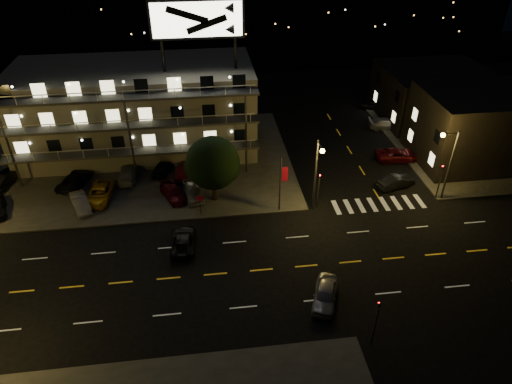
{
  "coord_description": "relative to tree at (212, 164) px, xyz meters",
  "views": [
    {
      "loc": [
        -2.14,
        -28.79,
        27.91
      ],
      "look_at": [
        2.55,
        8.0,
        2.8
      ],
      "focal_mm": 32.0,
      "sensor_mm": 36.0,
      "label": 1
    }
  ],
  "objects": [
    {
      "name": "side_car_2",
      "position": [
        24.26,
        14.15,
        -3.7
      ],
      "size": [
        5.24,
        2.77,
        1.45
      ],
      "primitive_type": "imported",
      "rotation": [
        0.0,
        0.0,
        1.42
      ],
      "color": "gray",
      "rests_on": "ground"
    },
    {
      "name": "lot_car_9",
      "position": [
        -3.02,
        5.01,
        -3.52
      ],
      "size": [
        2.46,
        4.8,
        1.51
      ],
      "primitive_type": "imported",
      "rotation": [
        0.0,
        0.0,
        2.95
      ],
      "color": "#540C13",
      "rests_on": "curb_nw"
    },
    {
      "name": "lot_car_8",
      "position": [
        -5.54,
        6.16,
        -3.59
      ],
      "size": [
        2.99,
        4.36,
        1.38
      ],
      "primitive_type": "imported",
      "rotation": [
        0.0,
        0.0,
        2.77
      ],
      "color": "black",
      "rests_on": "curb_nw"
    },
    {
      "name": "streetlight_ne",
      "position": [
        23.63,
        -2.83,
        0.53
      ],
      "size": [
        1.92,
        0.44,
        8.0
      ],
      "color": "#2D2D30",
      "rests_on": "ground"
    },
    {
      "name": "lot_car_7",
      "position": [
        -9.43,
        5.35,
        -3.57
      ],
      "size": [
        2.13,
        4.95,
        1.42
      ],
      "primitive_type": "imported",
      "rotation": [
        0.0,
        0.0,
        3.11
      ],
      "color": "gray",
      "rests_on": "curb_nw"
    },
    {
      "name": "tree",
      "position": [
        0.0,
        0.0,
        0.0
      ],
      "size": [
        5.72,
        5.51,
        7.2
      ],
      "color": "black",
      "rests_on": "curb_nw"
    },
    {
      "name": "signal_nw",
      "position": [
        10.5,
        -2.63,
        -1.86
      ],
      "size": [
        0.2,
        0.27,
        4.6
      ],
      "color": "#2D2D30",
      "rests_on": "ground"
    },
    {
      "name": "banner_north",
      "position": [
        6.58,
        -2.73,
        -1.0
      ],
      "size": [
        0.83,
        0.16,
        6.4
      ],
      "color": "#2D2D30",
      "rests_on": "ground"
    },
    {
      "name": "side_car_0",
      "position": [
        20.04,
        -0.0,
        -3.72
      ],
      "size": [
        4.55,
        2.64,
        1.42
      ],
      "primitive_type": "imported",
      "rotation": [
        0.0,
        0.0,
        1.85
      ],
      "color": "black",
      "rests_on": "ground"
    },
    {
      "name": "side_car_1",
      "position": [
        22.42,
        5.74,
        -3.7
      ],
      "size": [
        5.35,
        2.74,
        1.45
      ],
      "primitive_type": "imported",
      "rotation": [
        0.0,
        0.0,
        1.5
      ],
      "color": "#540C13",
      "rests_on": "ground"
    },
    {
      "name": "signal_sw",
      "position": [
        10.5,
        -19.62,
        -1.86
      ],
      "size": [
        0.2,
        0.27,
        4.6
      ],
      "color": "#2D2D30",
      "rests_on": "ground"
    },
    {
      "name": "road_car_east",
      "position": [
        8.07,
        -15.27,
        -3.68
      ],
      "size": [
        3.2,
        4.71,
        1.49
      ],
      "primitive_type": "imported",
      "rotation": [
        0.0,
        0.0,
        -0.37
      ],
      "color": "gray",
      "rests_on": "ground"
    },
    {
      "name": "side_car_3",
      "position": [
        24.61,
        20.65,
        -3.81
      ],
      "size": [
        3.88,
        2.67,
        1.23
      ],
      "primitive_type": "imported",
      "rotation": [
        0.0,
        0.0,
        1.19
      ],
      "color": "black",
      "rests_on": "ground"
    },
    {
      "name": "motel",
      "position": [
        -8.45,
        12.76,
        0.92
      ],
      "size": [
        28.0,
        13.8,
        18.1
      ],
      "color": "gray",
      "rests_on": "ground"
    },
    {
      "name": "streetlight_nc",
      "position": [
        10.0,
        -3.19,
        0.53
      ],
      "size": [
        0.44,
        1.92,
        8.0
      ],
      "color": "#2D2D30",
      "rests_on": "ground"
    },
    {
      "name": "lot_car_3",
      "position": [
        -4.32,
        0.83,
        -3.65
      ],
      "size": [
        3.39,
        4.65,
        1.25
      ],
      "primitive_type": "imported",
      "rotation": [
        0.0,
        0.0,
        0.43
      ],
      "color": "#540C13",
      "rests_on": "curb_nw"
    },
    {
      "name": "side_bldg_back",
      "position": [
        31.48,
        16.87,
        -0.93
      ],
      "size": [
        14.06,
        12.0,
        7.0
      ],
      "color": "black",
      "rests_on": "ground"
    },
    {
      "name": "signal_ne",
      "position": [
        23.49,
        -2.63,
        -1.86
      ],
      "size": [
        0.27,
        0.2,
        4.6
      ],
      "color": "#2D2D30",
      "rests_on": "ground"
    },
    {
      "name": "lot_car_6",
      "position": [
        -15.17,
        4.61,
        -3.59
      ],
      "size": [
        3.71,
        5.4,
        1.37
      ],
      "primitive_type": "imported",
      "rotation": [
        0.0,
        0.0,
        2.82
      ],
      "color": "black",
      "rests_on": "curb_nw"
    },
    {
      "name": "side_bldg_front",
      "position": [
        31.48,
        4.87,
        -0.18
      ],
      "size": [
        14.06,
        10.0,
        8.5
      ],
      "color": "black",
      "rests_on": "ground"
    },
    {
      "name": "road_car_west",
      "position": [
        -3.21,
        -7.1,
        -3.77
      ],
      "size": [
        2.43,
        4.82,
        1.31
      ],
      "primitive_type": "imported",
      "rotation": [
        0.0,
        0.0,
        3.09
      ],
      "color": "black",
      "rests_on": "ground"
    },
    {
      "name": "lot_car_1",
      "position": [
        -13.7,
        0.1,
        -3.6
      ],
      "size": [
        2.92,
        4.37,
        1.36
      ],
      "primitive_type": "imported",
      "rotation": [
        0.0,
        0.0,
        0.39
      ],
      "color": "gray",
      "rests_on": "curb_nw"
    },
    {
      "name": "lot_car_5",
      "position": [
        -22.87,
        5.81,
        -3.51
      ],
      "size": [
        2.57,
        4.91,
        1.54
      ],
      "primitive_type": "imported",
      "rotation": [
        0.0,
        0.0,
        2.93
      ],
      "color": "black",
      "rests_on": "curb_nw"
    },
    {
      "name": "ground",
      "position": [
        1.5,
        -11.13,
        -4.43
      ],
      "size": [
        140.0,
        140.0,
        0.0
      ],
      "primitive_type": "plane",
      "color": "black",
      "rests_on": "ground"
    },
    {
      "name": "curb_nw",
      "position": [
        -12.5,
        8.87,
        -4.35
      ],
      "size": [
        44.0,
        24.0,
        0.15
      ],
      "primitive_type": "cube",
      "color": "#323230",
      "rests_on": "ground"
    },
    {
      "name": "lot_car_4",
      "position": [
        -2.19,
        0.64,
        -3.52
      ],
      "size": [
        2.56,
        4.67,
        1.51
      ],
      "primitive_type": "imported",
      "rotation": [
        0.0,
        0.0,
        0.19
      ],
      "color": "gray",
      "rests_on": "curb_nw"
    },
    {
      "name": "lot_car_2",
      "position": [
        -11.97,
        1.52,
        -3.58
      ],
      "size": [
        2.78,
        5.22,
        1.4
      ],
      "primitive_type": "imported",
      "rotation": [
        0.0,
        0.0,
        -0.09
      ],
      "color": "#C69012",
      "rests_on": "curb_nw"
    },
    {
      "name": "stop_sign",
      "position": [
        -1.5,
        -2.56,
        -2.72
      ],
      "size": [
        0.91,
        0.11,
        2.61
      ],
      "color": "#2D2D30",
      "rests_on": "ground"
    },
    {
      "name": "curb_ne",
      "position": [
        31.5,
        8.87,
        -4.35
      ],
      "size": [
        16.0,
        24.0,
        0.15
      ],
      "primitive_type": "cube",
      "color": "#323230",
      "rests_on": "ground"
    }
  ]
}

